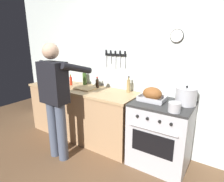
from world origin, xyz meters
TOP-DOWN VIEW (x-y plane):
  - wall_back at (-0.00, 1.35)m, footprint 6.00×0.13m
  - counter_block at (-1.21, 0.99)m, footprint 2.03×0.65m
  - stove at (0.22, 0.99)m, footprint 0.76×0.67m
  - person_cook at (-1.07, 0.33)m, footprint 0.51×0.63m
  - roasting_pan at (0.07, 1.00)m, footprint 0.35×0.26m
  - stock_pot at (0.48, 1.09)m, footprint 0.26×0.26m
  - saucepan at (0.43, 0.76)m, footprint 0.14×0.14m
  - cutting_board at (-1.12, 0.97)m, footprint 0.36×0.24m
  - bottle_vinegar at (-0.39, 1.18)m, footprint 0.06×0.06m
  - bottle_olive_oil at (-1.31, 1.21)m, footprint 0.08×0.08m
  - bottle_soy_sauce at (-0.98, 1.15)m, footprint 0.05×0.05m
  - bottle_hot_sauce at (-1.49, 1.03)m, footprint 0.05×0.05m

SIDE VIEW (x-z plane):
  - stove at x=0.22m, z-range 0.00..0.90m
  - counter_block at x=-1.21m, z-range 0.01..0.91m
  - cutting_board at x=-1.12m, z-range 0.90..0.92m
  - person_cook at x=-1.07m, z-range 0.12..1.78m
  - saucepan at x=0.43m, z-range 0.90..1.01m
  - bottle_soy_sauce at x=-0.98m, z-range 0.88..1.07m
  - bottle_hot_sauce at x=-1.49m, z-range 0.88..1.08m
  - roasting_pan at x=0.07m, z-range 0.89..1.08m
  - bottle_vinegar at x=-0.39m, z-range 0.88..1.13m
  - stock_pot at x=0.48m, z-range 0.89..1.13m
  - bottle_olive_oil at x=-1.31m, z-range 0.88..1.15m
  - wall_back at x=0.00m, z-range 0.00..2.60m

